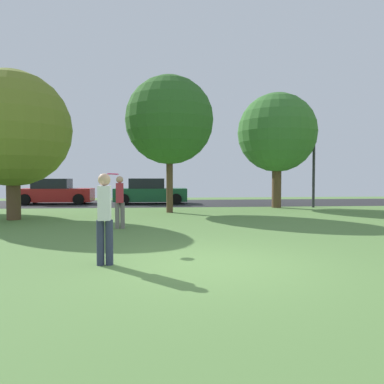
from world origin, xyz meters
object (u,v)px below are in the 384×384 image
(frisbee_disc, at_px, (113,174))
(parked_car_red, at_px, (55,192))
(street_lamp_post, at_px, (314,165))
(maple_tree_near, at_px, (169,120))
(parked_car_green, at_px, (150,192))
(oak_tree_right, at_px, (12,129))
(person_catcher, at_px, (120,200))
(oak_tree_center, at_px, (277,133))
(person_thrower, at_px, (105,215))

(frisbee_disc, xyz_separation_m, parked_car_red, (-5.08, 13.74, -1.00))
(frisbee_disc, xyz_separation_m, street_lamp_post, (9.26, 9.97, 0.56))
(maple_tree_near, distance_m, parked_car_green, 6.67)
(maple_tree_near, height_order, parked_car_green, maple_tree_near)
(oak_tree_right, distance_m, person_catcher, 5.66)
(person_catcher, distance_m, parked_car_red, 12.04)
(oak_tree_center, distance_m, person_thrower, 14.40)
(oak_tree_center, xyz_separation_m, person_thrower, (-7.17, -12.12, -2.98))
(oak_tree_right, relative_size, maple_tree_near, 0.91)
(oak_tree_right, distance_m, frisbee_disc, 7.26)
(person_thrower, height_order, parked_car_red, person_thrower)
(maple_tree_near, distance_m, person_thrower, 10.58)
(person_thrower, distance_m, parked_car_green, 15.56)
(parked_car_green, distance_m, street_lamp_post, 9.52)
(maple_tree_near, relative_size, street_lamp_post, 1.37)
(maple_tree_near, distance_m, street_lamp_post, 8.19)
(oak_tree_right, relative_size, parked_car_red, 1.31)
(person_thrower, xyz_separation_m, parked_car_green, (0.44, 15.55, -0.24))
(frisbee_disc, bearing_deg, maple_tree_near, 78.66)
(parked_car_red, xyz_separation_m, parked_car_green, (5.62, -0.28, 0.00))
(person_catcher, bearing_deg, street_lamp_post, 124.81)
(parked_car_red, bearing_deg, frisbee_disc, -69.71)
(street_lamp_post, bearing_deg, parked_car_red, 165.27)
(person_catcher, distance_m, street_lamp_post, 11.91)
(oak_tree_right, bearing_deg, maple_tree_near, 21.42)
(street_lamp_post, bearing_deg, person_catcher, -142.48)
(maple_tree_near, xyz_separation_m, parked_car_green, (-1.04, 5.59, -3.48))
(frisbee_disc, bearing_deg, parked_car_green, 87.71)
(oak_tree_right, bearing_deg, parked_car_red, 94.88)
(street_lamp_post, bearing_deg, person_thrower, -127.19)
(oak_tree_center, height_order, parked_car_green, oak_tree_center)
(oak_tree_right, distance_m, maple_tree_near, 6.44)
(person_thrower, xyz_separation_m, parked_car_red, (-5.18, 15.84, -0.25))
(person_thrower, relative_size, parked_car_green, 0.39)
(parked_car_green, bearing_deg, oak_tree_right, -121.81)
(person_thrower, xyz_separation_m, street_lamp_post, (9.16, 12.07, 1.32))
(person_thrower, bearing_deg, oak_tree_center, -33.30)
(person_catcher, distance_m, parked_car_green, 10.72)
(person_thrower, distance_m, frisbee_disc, 2.23)
(oak_tree_right, bearing_deg, person_thrower, -59.58)
(frisbee_disc, height_order, street_lamp_post, street_lamp_post)
(oak_tree_center, height_order, person_catcher, oak_tree_center)
(maple_tree_near, relative_size, person_catcher, 3.75)
(person_thrower, bearing_deg, person_catcher, 0.00)
(person_thrower, xyz_separation_m, person_catcher, (-0.23, 4.86, -0.02))
(parked_car_red, bearing_deg, oak_tree_right, -85.12)
(frisbee_disc, bearing_deg, person_thrower, -87.29)
(parked_car_green, bearing_deg, frisbee_disc, -92.29)
(oak_tree_right, bearing_deg, parked_car_green, 58.19)
(frisbee_disc, distance_m, parked_car_red, 14.68)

